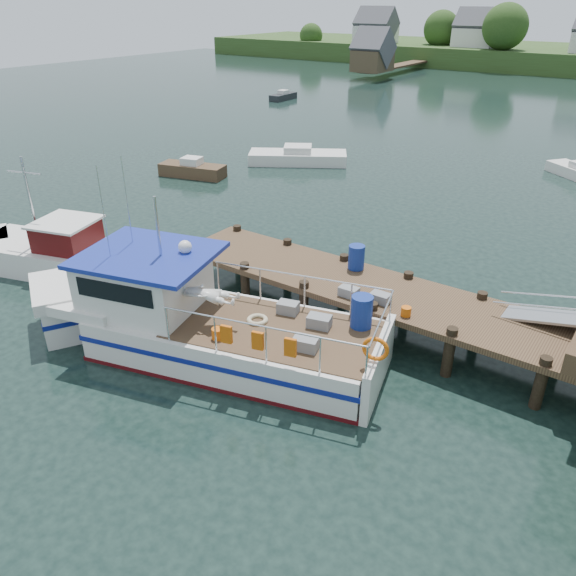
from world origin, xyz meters
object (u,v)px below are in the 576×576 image
Objects in this scene: dock at (545,310)px; lobster_boat at (191,320)px; moored_rowboat at (192,169)px; work_boat at (51,252)px; moored_e at (283,96)px; moored_a at (298,157)px.

dock is 1.38× the size of lobster_boat.
work_boat is at bearing -55.23° from moored_rowboat.
moored_e is at bearing 129.76° from moored_rowboat.
moored_a is at bearing -63.55° from moored_e.
lobster_boat is at bearing -69.08° from moored_e.
moored_a is 25.58m from moored_e.
moored_e is (-12.12, 26.44, -0.07)m from moored_rowboat.
moored_rowboat reaches higher than moored_a.
moored_a is at bearing 75.43° from moored_rowboat.
dock is at bearing -57.42° from moored_e.
moored_a is at bearing 140.36° from dock.
moored_a is (-18.73, 15.52, -1.81)m from dock.
work_boat is (-8.72, 1.01, -0.33)m from lobster_boat.
work_boat is at bearing -168.63° from dock.
moored_e is at bearing 96.10° from work_boat.
moored_a is 1.81× the size of moored_e.
dock reaches higher than moored_e.
dock is 24.39m from moored_a.
moored_e is at bearing 107.22° from lobster_boat.
lobster_boat is 1.40× the size of work_boat.
moored_e is (-34.40, 35.73, -1.87)m from dock.
dock is at bearing -7.51° from moored_rowboat.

